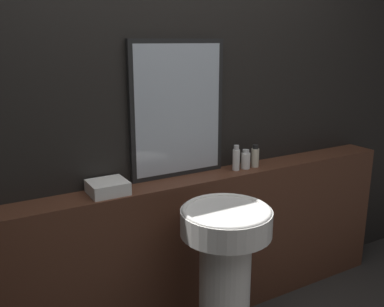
# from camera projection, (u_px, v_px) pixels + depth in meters

# --- Properties ---
(wall_back) EXTENTS (8.00, 0.06, 2.50)m
(wall_back) POSITION_uv_depth(u_px,v_px,m) (174.00, 114.00, 2.41)
(wall_back) COLOR black
(wall_back) RESTS_ON ground_plane
(vanity_counter) EXTENTS (2.95, 0.21, 0.90)m
(vanity_counter) POSITION_uv_depth(u_px,v_px,m) (186.00, 252.00, 2.50)
(vanity_counter) COLOR #512D1E
(vanity_counter) RESTS_ON ground_plane
(pedestal_sink) EXTENTS (0.44, 0.44, 0.88)m
(pedestal_sink) POSITION_uv_depth(u_px,v_px,m) (225.00, 273.00, 2.11)
(pedestal_sink) COLOR white
(pedestal_sink) RESTS_ON ground_plane
(mirror) EXTENTS (0.57, 0.03, 0.76)m
(mirror) POSITION_uv_depth(u_px,v_px,m) (178.00, 110.00, 2.36)
(mirror) COLOR black
(mirror) RESTS_ON vanity_counter
(towel_stack) EXTENTS (0.19, 0.17, 0.07)m
(towel_stack) POSITION_uv_depth(u_px,v_px,m) (108.00, 187.00, 2.16)
(towel_stack) COLOR white
(towel_stack) RESTS_ON vanity_counter
(shampoo_bottle) EXTENTS (0.04, 0.04, 0.15)m
(shampoo_bottle) POSITION_uv_depth(u_px,v_px,m) (236.00, 159.00, 2.54)
(shampoo_bottle) COLOR white
(shampoo_bottle) RESTS_ON vanity_counter
(conditioner_bottle) EXTENTS (0.06, 0.06, 0.12)m
(conditioner_bottle) POSITION_uv_depth(u_px,v_px,m) (246.00, 160.00, 2.57)
(conditioner_bottle) COLOR white
(conditioner_bottle) RESTS_ON vanity_counter
(lotion_bottle) EXTENTS (0.05, 0.05, 0.14)m
(lotion_bottle) POSITION_uv_depth(u_px,v_px,m) (255.00, 157.00, 2.61)
(lotion_bottle) COLOR beige
(lotion_bottle) RESTS_ON vanity_counter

